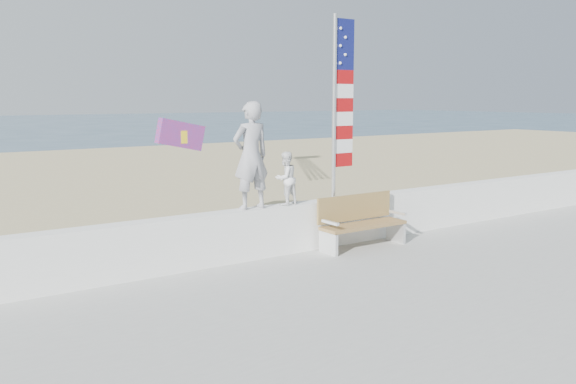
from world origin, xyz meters
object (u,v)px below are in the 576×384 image
at_px(adult, 251,156).
at_px(child, 286,178).
at_px(bench, 360,221).
at_px(flag, 340,100).

relative_size(adult, child, 1.93).
distance_m(adult, child, 0.86).
relative_size(child, bench, 0.55).
xyz_separation_m(child, flag, (1.24, -0.00, 1.42)).
xyz_separation_m(child, bench, (1.43, -0.45, -0.88)).
relative_size(bench, flag, 0.51).
distance_m(adult, flag, 2.20).
bearing_deg(child, bench, 151.17).
relative_size(adult, bench, 1.05).
bearing_deg(bench, flag, 112.17).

